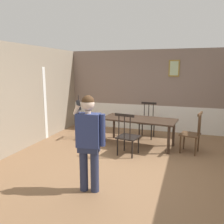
{
  "coord_description": "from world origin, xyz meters",
  "views": [
    {
      "loc": [
        1.08,
        -4.69,
        2.05
      ],
      "look_at": [
        -0.3,
        -0.57,
        1.23
      ],
      "focal_mm": 37.16,
      "sensor_mm": 36.0,
      "label": 1
    }
  ],
  "objects_px": {
    "chair_near_window": "(192,133)",
    "chair_by_doorway": "(94,123)",
    "chair_at_table_head": "(127,136)",
    "chair_opposite_corner": "(147,121)",
    "person_figure": "(89,138)",
    "dining_table": "(139,122)"
  },
  "relations": [
    {
      "from": "chair_near_window",
      "to": "chair_opposite_corner",
      "type": "relative_size",
      "value": 0.98
    },
    {
      "from": "chair_at_table_head",
      "to": "chair_opposite_corner",
      "type": "height_order",
      "value": "chair_opposite_corner"
    },
    {
      "from": "dining_table",
      "to": "chair_by_doorway",
      "type": "height_order",
      "value": "chair_by_doorway"
    },
    {
      "from": "chair_by_doorway",
      "to": "chair_opposite_corner",
      "type": "xyz_separation_m",
      "value": [
        1.45,
        0.66,
        0.02
      ]
    },
    {
      "from": "chair_by_doorway",
      "to": "chair_at_table_head",
      "type": "xyz_separation_m",
      "value": [
        1.26,
        -0.96,
        0.0
      ]
    },
    {
      "from": "chair_by_doorway",
      "to": "chair_opposite_corner",
      "type": "bearing_deg",
      "value": 114.22
    },
    {
      "from": "chair_near_window",
      "to": "chair_at_table_head",
      "type": "height_order",
      "value": "chair_at_table_head"
    },
    {
      "from": "chair_at_table_head",
      "to": "person_figure",
      "type": "bearing_deg",
      "value": -85.57
    },
    {
      "from": "dining_table",
      "to": "chair_opposite_corner",
      "type": "xyz_separation_m",
      "value": [
        0.09,
        0.81,
        -0.16
      ]
    },
    {
      "from": "chair_by_doorway",
      "to": "dining_table",
      "type": "bearing_deg",
      "value": 83.39
    },
    {
      "from": "chair_near_window",
      "to": "chair_by_doorway",
      "type": "relative_size",
      "value": 1.0
    },
    {
      "from": "chair_at_table_head",
      "to": "chair_opposite_corner",
      "type": "relative_size",
      "value": 0.99
    },
    {
      "from": "dining_table",
      "to": "person_figure",
      "type": "bearing_deg",
      "value": -95.93
    },
    {
      "from": "chair_near_window",
      "to": "chair_opposite_corner",
      "type": "xyz_separation_m",
      "value": [
        -1.26,
        0.97,
        0.01
      ]
    },
    {
      "from": "chair_by_doorway",
      "to": "person_figure",
      "type": "bearing_deg",
      "value": 21.05
    },
    {
      "from": "person_figure",
      "to": "chair_by_doorway",
      "type": "bearing_deg",
      "value": -75.95
    },
    {
      "from": "chair_near_window",
      "to": "chair_at_table_head",
      "type": "distance_m",
      "value": 1.59
    },
    {
      "from": "dining_table",
      "to": "chair_opposite_corner",
      "type": "bearing_deg",
      "value": 83.6
    },
    {
      "from": "chair_at_table_head",
      "to": "chair_by_doorway",
      "type": "bearing_deg",
      "value": 152.64
    },
    {
      "from": "chair_opposite_corner",
      "to": "chair_at_table_head",
      "type": "bearing_deg",
      "value": 86.63
    },
    {
      "from": "chair_near_window",
      "to": "person_figure",
      "type": "relative_size",
      "value": 0.63
    },
    {
      "from": "chair_at_table_head",
      "to": "person_figure",
      "type": "xyz_separation_m",
      "value": [
        -0.18,
        -1.82,
        0.45
      ]
    }
  ]
}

